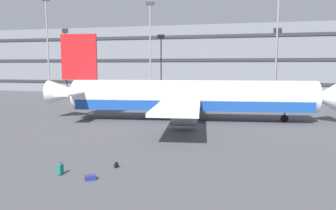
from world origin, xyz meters
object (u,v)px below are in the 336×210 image
Objects in this scene: airliner at (188,97)px; backpack_red at (116,165)px; suitcase_black at (60,169)px; suitcase_upright at (91,178)px.

airliner is 80.72× the size of backpack_red.
suitcase_black is 1.06× the size of suitcase_upright.
suitcase_black is at bearing -143.61° from backpack_red.
suitcase_black is 1.80× the size of backpack_red.
airliner reaches higher than suitcase_black.
suitcase_upright is at bearing -95.53° from airliner.
suitcase_black is at bearing 170.05° from suitcase_upright.
suitcase_black is at bearing -101.44° from airliner.
backpack_red is at bearing 36.39° from suitcase_black.
suitcase_black is 2.35m from suitcase_upright.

